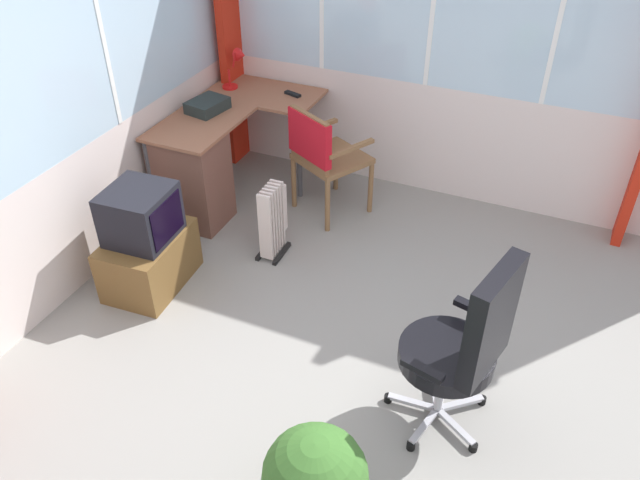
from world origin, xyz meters
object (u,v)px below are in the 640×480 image
Objects in this scene: wooden_armchair at (320,150)px; space_heater at (273,219)px; paper_tray at (207,105)px; desk at (198,169)px; tv_on_stand at (146,244)px; office_chair at (466,343)px; tv_remote at (293,94)px; desk_lamp at (238,62)px; potted_plant at (315,479)px.

space_heater is at bearing 169.59° from wooden_armchair.
paper_tray reaches higher than space_heater.
tv_on_stand is (-0.88, -0.13, -0.09)m from desk.
office_chair is 1.96× the size of space_heater.
desk is 2.65m from office_chair.
paper_tray is 0.53× the size of space_heater.
wooden_armchair is (-0.45, -0.44, -0.20)m from tv_remote.
desk is 2.42× the size of space_heater.
tv_remote is (-0.01, -0.49, -0.19)m from desk_lamp.
tv_remote is at bearing -26.68° from desk.
office_chair is at bearing -137.22° from wooden_armchair.
desk reaches higher than space_heater.
desk_lamp is 1.11m from wooden_armchair.
tv_remote is 1.80m from tv_on_stand.
desk is at bearing 74.27° from space_heater.
tv_remote is at bearing 27.11° from potted_plant.
paper_tray is 0.33× the size of wooden_armchair.
desk_lamp reaches higher than space_heater.
tv_on_stand is 2.08m from potted_plant.
paper_tray is 1.10m from space_heater.
desk_lamp is 1.06× the size of paper_tray.
tv_on_stand is 1.36× the size of potted_plant.
tv_on_stand is at bearing -171.43° from desk.
wooden_armchair is 0.81× the size of office_chair.
tv_remote is 1.20m from space_heater.
desk_lamp is at bearing 106.16° from tv_remote.
paper_tray is 3.07m from potted_plant.
tv_on_stand is at bearing 57.00° from potted_plant.
space_heater is at bearing 57.71° from office_chair.
tv_remote is 0.20× the size of tv_on_stand.
desk_lamp is 0.42× the size of tv_on_stand.
space_heater is 1.03× the size of potted_plant.
desk_lamp is at bearing 63.94° from wooden_armchair.
desk is 1.53× the size of wooden_armchair.
paper_tray is at bearing 94.90° from wooden_armchair.
wooden_armchair is 0.67m from space_heater.
desk is 4.60× the size of paper_tray.
desk_lamp is 3.52m from potted_plant.
potted_plant is (-2.01, -1.88, -0.13)m from desk.
desk reaches higher than tv_on_stand.
office_chair is (-2.06, -2.42, -0.35)m from desk_lamp.
tv_remote is 0.17× the size of wooden_armchair.
space_heater is 2.12m from potted_plant.
office_chair is (-1.60, -1.48, 0.04)m from wooden_armchair.
space_heater is (-0.21, -0.75, -0.13)m from desk.
wooden_armchair reaches higher than paper_tray.
paper_tray is at bearing 154.71° from tv_remote.
tv_on_stand is (0.34, 2.21, -0.29)m from office_chair.
tv_on_stand is 1.33× the size of space_heater.
space_heater is (-1.05, -0.33, -0.49)m from tv_remote.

